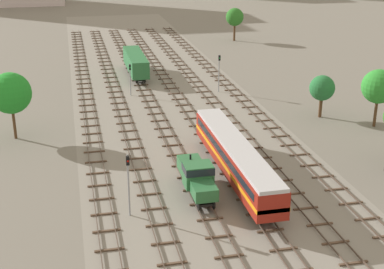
# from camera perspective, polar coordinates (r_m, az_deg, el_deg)

# --- Properties ---
(ground_plane) EXTENTS (480.00, 480.00, 0.00)m
(ground_plane) POSITION_cam_1_polar(r_m,az_deg,el_deg) (79.87, -2.56, 3.02)
(ground_plane) COLOR slate
(ballast_bed) EXTENTS (26.72, 176.00, 0.01)m
(ballast_bed) POSITION_cam_1_polar(r_m,az_deg,el_deg) (79.87, -2.56, 3.02)
(ballast_bed) COLOR gray
(ballast_bed) RESTS_ON ground
(track_far_left) EXTENTS (2.40, 126.00, 0.29)m
(track_far_left) POSITION_cam_1_polar(r_m,az_deg,el_deg) (79.69, -10.76, 2.73)
(track_far_left) COLOR #47382D
(track_far_left) RESTS_ON ground
(track_left) EXTENTS (2.40, 126.00, 0.29)m
(track_left) POSITION_cam_1_polar(r_m,az_deg,el_deg) (79.93, -7.51, 2.97)
(track_left) COLOR #47382D
(track_left) RESTS_ON ground
(track_centre_left) EXTENTS (2.40, 126.00, 0.29)m
(track_centre_left) POSITION_cam_1_polar(r_m,az_deg,el_deg) (80.42, -4.29, 3.21)
(track_centre_left) COLOR #47382D
(track_centre_left) RESTS_ON ground
(track_centre) EXTENTS (2.40, 126.00, 0.29)m
(track_centre) POSITION_cam_1_polar(r_m,az_deg,el_deg) (81.17, -1.11, 3.43)
(track_centre) COLOR #47382D
(track_centre) RESTS_ON ground
(track_centre_right) EXTENTS (2.40, 126.00, 0.29)m
(track_centre_right) POSITION_cam_1_polar(r_m,az_deg,el_deg) (82.16, 2.00, 3.64)
(track_centre_right) COLOR #47382D
(track_centre_right) RESTS_ON ground
(track_right) EXTENTS (2.40, 126.00, 0.29)m
(track_right) POSITION_cam_1_polar(r_m,az_deg,el_deg) (83.38, 5.03, 3.83)
(track_right) COLOR #47382D
(track_right) RESTS_ON ground
(shunter_loco_centre_left_nearest) EXTENTS (2.74, 8.46, 3.10)m
(shunter_loco_centre_left_nearest) POSITION_cam_1_polar(r_m,az_deg,el_deg) (52.71, 0.52, -4.28)
(shunter_loco_centre_left_nearest) COLOR #286638
(shunter_loco_centre_left_nearest) RESTS_ON ground
(passenger_coach_centre_near) EXTENTS (2.96, 22.00, 3.80)m
(passenger_coach_centre_near) POSITION_cam_1_polar(r_m,az_deg,el_deg) (55.72, 4.50, -2.23)
(passenger_coach_centre_near) COLOR maroon
(passenger_coach_centre_near) RESTS_ON ground
(freight_boxcar_centre_left_mid) EXTENTS (2.87, 14.00, 3.60)m
(freight_boxcar_centre_left_mid) POSITION_cam_1_polar(r_m,az_deg,el_deg) (95.93, -5.86, 7.48)
(freight_boxcar_centre_left_mid) COLOR #286638
(freight_boxcar_centre_left_mid) RESTS_ON ground
(signal_post_nearest) EXTENTS (0.28, 0.47, 5.95)m
(signal_post_nearest) POSITION_cam_1_polar(r_m,az_deg,el_deg) (85.56, 2.82, 6.83)
(signal_post_nearest) COLOR gray
(signal_post_nearest) RESTS_ON ground
(signal_post_near) EXTENTS (0.28, 0.47, 5.93)m
(signal_post_near) POSITION_cam_1_polar(r_m,az_deg,el_deg) (48.53, -6.61, -4.49)
(signal_post_near) COLOR gray
(signal_post_near) RESTS_ON ground
(signal_post_mid) EXTENTS (0.28, 0.47, 4.92)m
(signal_post_mid) POSITION_cam_1_polar(r_m,az_deg,el_deg) (84.40, -6.43, 6.11)
(signal_post_mid) COLOR gray
(signal_post_mid) RESTS_ON ground
(lineside_tree_0) EXTENTS (4.36, 4.36, 7.54)m
(lineside_tree_0) POSITION_cam_1_polar(r_m,az_deg,el_deg) (73.68, 18.78, 4.72)
(lineside_tree_0) COLOR #4C331E
(lineside_tree_0) RESTS_ON ground
(lineside_tree_1) EXTENTS (3.97, 3.97, 7.33)m
(lineside_tree_1) POSITION_cam_1_polar(r_m,az_deg,el_deg) (125.98, 4.45, 12.03)
(lineside_tree_1) COLOR #4C331E
(lineside_tree_1) RESTS_ON ground
(lineside_tree_2) EXTENTS (4.96, 4.96, 8.25)m
(lineside_tree_2) POSITION_cam_1_polar(r_m,az_deg,el_deg) (68.98, -18.28, 4.08)
(lineside_tree_2) COLOR #4C331E
(lineside_tree_2) RESTS_ON ground
(lineside_tree_3) EXTENTS (3.42, 3.42, 5.80)m
(lineside_tree_3) POSITION_cam_1_polar(r_m,az_deg,el_deg) (75.77, 13.33, 4.69)
(lineside_tree_3) COLOR #4C331E
(lineside_tree_3) RESTS_ON ground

